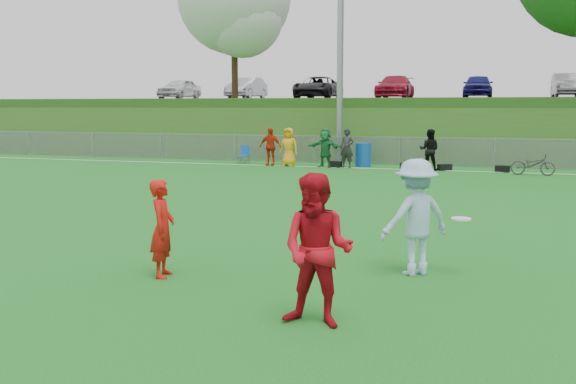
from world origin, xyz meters
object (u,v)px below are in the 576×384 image
at_px(recycling_bin, 363,155).
at_px(player_blue, 415,217).
at_px(bicycle, 533,164).
at_px(player_red_left, 162,228).
at_px(frisbee, 461,219).
at_px(player_red_center, 318,251).

bearing_deg(recycling_bin, player_blue, -76.68).
bearing_deg(recycling_bin, bicycle, -13.03).
height_order(player_blue, bicycle, player_blue).
relative_size(player_red_left, frisbee, 4.93).
xyz_separation_m(player_red_left, bicycle, (6.40, 17.42, -0.34)).
height_order(player_red_left, recycling_bin, player_red_left).
bearing_deg(player_blue, player_red_left, -21.21).
bearing_deg(frisbee, recycling_bin, 105.52).
bearing_deg(player_red_center, player_blue, 76.90).
xyz_separation_m(player_red_left, player_red_center, (2.87, -1.47, 0.17)).
bearing_deg(player_red_left, player_red_center, -130.98).
bearing_deg(player_blue, player_red_center, 32.37).
distance_m(frisbee, bicycle, 16.10).
relative_size(player_red_center, player_blue, 1.02).
height_order(player_red_center, recycling_bin, player_red_center).
bearing_deg(frisbee, bicycle, 82.85).
relative_size(frisbee, recycling_bin, 0.30).
height_order(player_red_left, frisbee, player_red_left).
distance_m(player_red_center, frisbee, 3.29).
height_order(player_red_center, frisbee, player_red_center).
xyz_separation_m(player_blue, recycling_bin, (-4.19, 17.70, -0.40)).
height_order(player_red_left, player_blue, player_blue).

